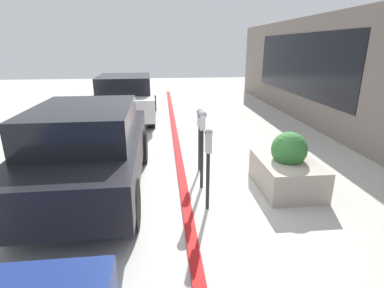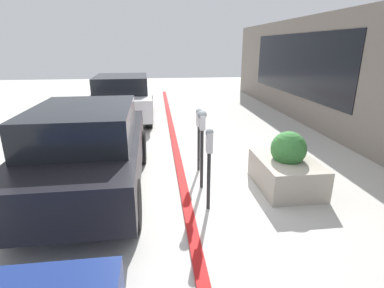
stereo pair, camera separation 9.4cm
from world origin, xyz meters
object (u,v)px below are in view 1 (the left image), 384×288
Objects in this scene: parking_meter_nearest at (208,155)px; parking_meter_middle at (200,127)px; planter_box at (287,168)px; parked_car_rear at (126,97)px; parked_car_middle at (89,147)px; parking_meter_second at (202,132)px.

parking_meter_nearest is 1.59m from parking_meter_middle.
parking_meter_middle is 1.89m from planter_box.
parking_meter_nearest reaches higher than planter_box.
parked_car_middle is at bearing 177.38° from parked_car_rear.
parked_car_middle reaches higher than parking_meter_middle.
parking_meter_second is 1.72m from planter_box.
parked_car_rear is at bearing 18.99° from parking_meter_second.
parked_car_middle is (0.83, 2.00, -0.09)m from parking_meter_nearest.
parking_meter_second is 1.05× the size of planter_box.
planter_box is at bearing -96.41° from parking_meter_second.
parking_meter_middle is at bearing -2.23° from parking_meter_nearest.
parked_car_middle is at bearing 88.20° from parking_meter_second.
parking_meter_middle reaches higher than planter_box.
parking_meter_second reaches higher than parking_meter_nearest.
parked_car_rear is (5.66, -0.03, -0.04)m from parked_car_middle.
parking_meter_second is 1.10× the size of parking_meter_middle.
parking_meter_second is 0.83m from parking_meter_middle.
planter_box is (-0.18, -1.57, -0.69)m from parking_meter_second.
parked_car_middle is at bearing 67.35° from parking_meter_nearest.
planter_box is at bearing -151.35° from parked_car_rear.
parking_meter_second is 0.34× the size of parked_car_rear.
parking_meter_middle is at bearing -4.01° from parking_meter_second.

